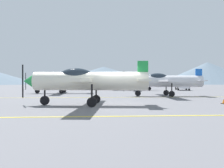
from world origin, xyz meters
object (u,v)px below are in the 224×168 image
object	(u,v)px
airplane_mid	(164,81)
airplane_back	(134,81)
airplane_far	(59,81)
airplane_near	(86,80)
car_sedan	(182,85)

from	to	relation	value
airplane_mid	airplane_back	world-z (taller)	same
airplane_mid	airplane_far	world-z (taller)	same
airplane_near	airplane_back	size ratio (longest dim) A/B	1.00
airplane_back	airplane_near	bearing A→B (deg)	-105.90
car_sedan	airplane_near	bearing A→B (deg)	-121.91
airplane_mid	car_sedan	distance (m)	18.24
airplane_mid	airplane_back	xyz separation A→B (m)	(-0.57, 15.88, 0.00)
airplane_mid	car_sedan	xyz separation A→B (m)	(8.05, 16.35, -0.74)
airplane_near	airplane_back	distance (m)	25.62
airplane_near	airplane_mid	xyz separation A→B (m)	(7.59, 8.76, 0.00)
airplane_back	car_sedan	bearing A→B (deg)	3.14
car_sedan	airplane_far	bearing A→B (deg)	-153.91
airplane_far	car_sedan	distance (m)	21.99
airplane_far	airplane_back	distance (m)	14.43
airplane_mid	car_sedan	size ratio (longest dim) A/B	2.05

